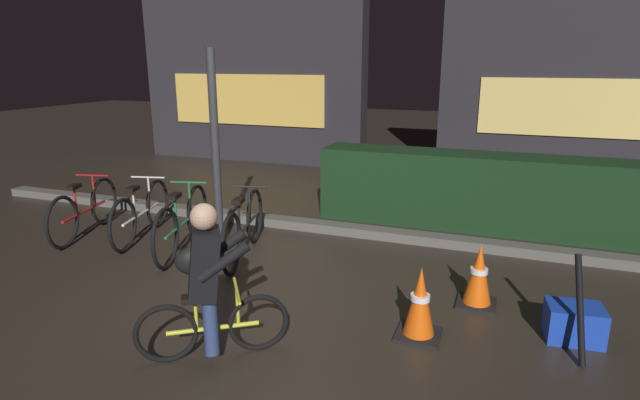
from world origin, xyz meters
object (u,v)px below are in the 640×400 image
parked_bike_left_mid (141,213)px  traffic_cone_far (479,276)px  parked_bike_leftmost (85,210)px  blue_crate (574,323)px  parked_bike_center_left (183,223)px  traffic_cone_near (420,303)px  closed_umbrella (580,309)px  cyclist (207,281)px  parked_bike_center_right (244,228)px  street_post (216,152)px

parked_bike_left_mid → traffic_cone_far: 4.24m
parked_bike_leftmost → blue_crate: (5.79, -0.64, -0.20)m
parked_bike_center_left → traffic_cone_near: 3.18m
closed_umbrella → cyclist: bearing=97.3°
parked_bike_center_right → blue_crate: parked_bike_center_right is taller
traffic_cone_near → cyclist: cyclist is taller
street_post → parked_bike_center_left: bearing=-135.2°
parked_bike_leftmost → blue_crate: 5.83m
parked_bike_leftmost → traffic_cone_near: 4.70m
traffic_cone_far → cyclist: (-1.90, -1.62, 0.33)m
parked_bike_left_mid → blue_crate: 5.08m
parked_bike_center_left → blue_crate: (4.23, -0.59, -0.21)m
street_post → closed_umbrella: bearing=-16.4°
street_post → parked_bike_left_mid: street_post is taller
parked_bike_center_left → traffic_cone_far: parked_bike_center_left is taller
parked_bike_center_left → traffic_cone_far: (3.43, -0.22, -0.07)m
street_post → closed_umbrella: 4.15m
parked_bike_leftmost → cyclist: cyclist is taller
parked_bike_left_mid → traffic_cone_near: (3.80, -1.21, -0.05)m
street_post → parked_bike_left_mid: size_ratio=1.47×
parked_bike_left_mid → traffic_cone_near: bearing=-121.5°
parked_bike_center_left → street_post: bearing=-59.7°
parked_bike_center_right → parked_bike_leftmost: bearing=77.8°
street_post → parked_bike_center_right: (0.46, -0.20, -0.83)m
blue_crate → cyclist: (-2.69, -1.26, 0.48)m
traffic_cone_far → blue_crate: 0.89m
traffic_cone_near → traffic_cone_far: (0.42, 0.76, -0.01)m
traffic_cone_near → blue_crate: bearing=18.3°
street_post → blue_crate: size_ratio=5.42×
parked_bike_leftmost → parked_bike_left_mid: parked_bike_left_mid is taller
street_post → blue_crate: 4.15m
parked_bike_left_mid → parked_bike_center_right: bearing=-107.9°
parked_bike_left_mid → parked_bike_leftmost: bearing=87.9°
traffic_cone_near → closed_umbrella: bearing=7.1°
parked_bike_leftmost → parked_bike_left_mid: size_ratio=1.00×
parked_bike_leftmost → closed_umbrella: size_ratio=1.90×
street_post → traffic_cone_far: street_post is taller
parked_bike_leftmost → traffic_cone_near: size_ratio=2.60×
street_post → traffic_cone_far: (3.12, -0.54, -0.90)m
traffic_cone_far → parked_bike_center_left: bearing=176.3°
parked_bike_center_left → closed_umbrella: (4.22, -0.84, 0.03)m
parked_bike_center_left → parked_bike_left_mid: bearing=60.0°
blue_crate → traffic_cone_far: bearing=155.3°
traffic_cone_near → parked_bike_center_left: bearing=161.9°
closed_umbrella → traffic_cone_near: bearing=83.8°
traffic_cone_near → cyclist: size_ratio=0.50×
street_post → cyclist: size_ratio=1.92×
parked_bike_center_right → traffic_cone_near: bearing=-129.5°
parked_bike_leftmost → parked_bike_center_right: bearing=-103.0°
parked_bike_center_right → cyclist: size_ratio=1.35×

